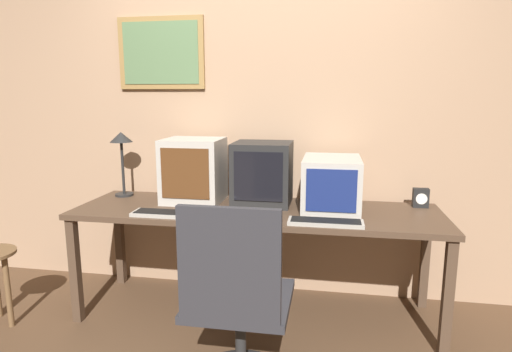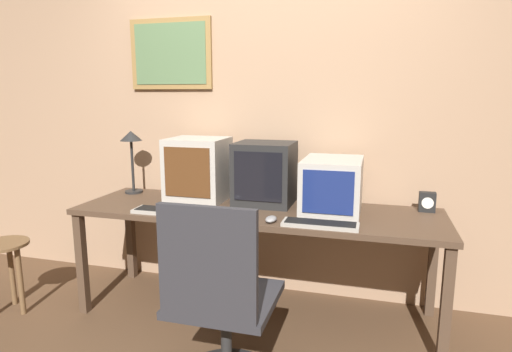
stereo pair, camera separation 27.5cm
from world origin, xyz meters
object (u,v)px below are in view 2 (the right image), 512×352
at_px(monitor_center, 265,173).
at_px(desk_clock, 427,202).
at_px(monitor_left, 198,169).
at_px(office_chair, 221,313).
at_px(mouse_near_keyboard, 214,214).
at_px(mouse_far_corner, 271,219).
at_px(side_stool, 5,261).
at_px(keyboard_side, 320,224).
at_px(keyboard_main, 168,211).
at_px(desk_lamp, 131,145).
at_px(monitor_right, 332,185).

relative_size(monitor_center, desk_clock, 3.32).
xyz_separation_m(monitor_left, office_chair, (0.51, -0.94, -0.53)).
relative_size(mouse_near_keyboard, mouse_far_corner, 1.05).
relative_size(mouse_near_keyboard, side_stool, 0.24).
bearing_deg(side_stool, mouse_near_keyboard, 8.04).
height_order(keyboard_side, mouse_near_keyboard, mouse_near_keyboard).
bearing_deg(keyboard_main, mouse_far_corner, -0.38).
height_order(monitor_center, desk_clock, monitor_center).
height_order(keyboard_side, desk_lamp, desk_lamp).
xyz_separation_m(keyboard_side, desk_clock, (0.61, 0.50, 0.05)).
distance_m(desk_clock, desk_lamp, 2.11).
height_order(monitor_right, office_chair, monitor_right).
bearing_deg(monitor_right, keyboard_main, -161.50).
distance_m(monitor_right, keyboard_main, 1.05).
height_order(desk_clock, side_stool, desk_clock).
distance_m(monitor_left, mouse_near_keyboard, 0.50).
xyz_separation_m(keyboard_side, desk_lamp, (-1.48, 0.47, 0.36)).
xyz_separation_m(monitor_center, monitor_right, (0.46, -0.08, -0.04)).
bearing_deg(side_stool, monitor_center, 19.91).
distance_m(monitor_left, desk_clock, 1.54).
bearing_deg(desk_lamp, monitor_left, -6.88).
bearing_deg(side_stool, keyboard_main, 9.64).
distance_m(monitor_left, keyboard_side, 1.02).
bearing_deg(office_chair, desk_lamp, 136.83).
distance_m(monitor_center, desk_clock, 1.06).
bearing_deg(mouse_far_corner, mouse_near_keyboard, 177.63).
xyz_separation_m(monitor_right, keyboard_side, (-0.03, -0.34, -0.16)).
xyz_separation_m(keyboard_side, office_chair, (-0.40, -0.54, -0.32)).
xyz_separation_m(keyboard_main, side_stool, (-1.13, -0.19, -0.38)).
relative_size(keyboard_side, desk_clock, 3.40).
bearing_deg(side_stool, monitor_right, 13.84).
bearing_deg(side_stool, keyboard_side, 4.86).
bearing_deg(mouse_far_corner, desk_clock, 28.28).
bearing_deg(office_chair, keyboard_side, 53.26).
height_order(mouse_near_keyboard, desk_lamp, desk_lamp).
distance_m(monitor_center, mouse_far_corner, 0.48).
bearing_deg(monitor_center, office_chair, -88.09).
relative_size(desk_clock, desk_lamp, 0.27).
xyz_separation_m(keyboard_side, mouse_far_corner, (-0.29, 0.01, 0.00)).
distance_m(keyboard_main, desk_lamp, 0.78).
xyz_separation_m(desk_clock, office_chair, (-1.02, -1.04, -0.37)).
height_order(monitor_left, keyboard_side, monitor_left).
bearing_deg(keyboard_main, monitor_left, 83.95).
height_order(monitor_left, keyboard_main, monitor_left).
relative_size(monitor_right, desk_lamp, 1.04).
height_order(monitor_right, mouse_far_corner, monitor_right).
height_order(monitor_right, desk_lamp, desk_lamp).
xyz_separation_m(mouse_near_keyboard, desk_lamp, (-0.83, 0.44, 0.35)).
bearing_deg(monitor_right, office_chair, -115.95).
bearing_deg(side_stool, monitor_left, 26.17).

